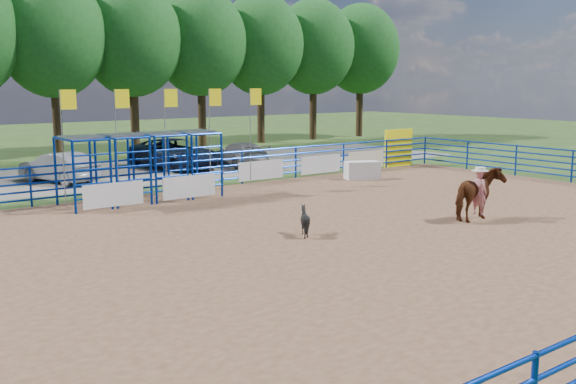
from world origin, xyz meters
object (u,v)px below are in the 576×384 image
object	(u,v)px
horse_and_rider	(479,192)
car_d	(240,154)
calf	(305,221)
car_c	(174,154)
car_b	(59,167)
announcer_table	(362,170)

from	to	relation	value
horse_and_rider	car_d	bearing A→B (deg)	84.98
calf	car_c	bearing A→B (deg)	-30.01
car_b	horse_and_rider	bearing A→B (deg)	96.37
horse_and_rider	car_b	bearing A→B (deg)	116.65
calf	car_d	xyz separation A→B (m)	(7.23, 14.77, 0.19)
car_d	calf	bearing A→B (deg)	72.50
announcer_table	car_c	size ratio (longest dim) A/B	0.28
horse_and_rider	calf	distance (m)	6.06
announcer_table	car_c	world-z (taller)	car_c
horse_and_rider	announcer_table	bearing A→B (deg)	69.89
calf	car_b	size ratio (longest dim) A/B	0.21
horse_and_rider	calf	bearing A→B (deg)	163.06
announcer_table	car_d	xyz separation A→B (m)	(-1.81, 7.62, 0.21)
car_c	calf	bearing A→B (deg)	-114.19
calf	car_b	bearing A→B (deg)	-6.71
car_b	car_d	size ratio (longest dim) A/B	0.93
horse_and_rider	car_b	distance (m)	18.42
announcer_table	car_d	world-z (taller)	car_d
calf	car_c	distance (m)	16.48
horse_and_rider	car_b	world-z (taller)	horse_and_rider
announcer_table	calf	size ratio (longest dim) A/B	1.80
calf	car_d	size ratio (longest dim) A/B	0.20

